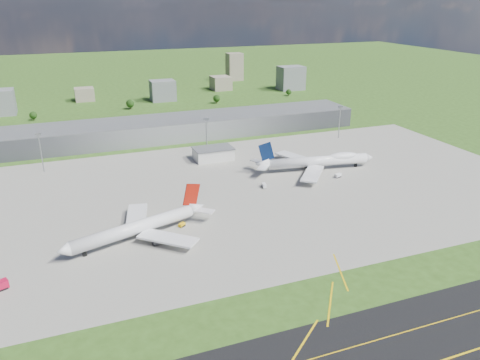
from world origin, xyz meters
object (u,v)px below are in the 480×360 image
object	(u,v)px
airliner_red_twin	(140,227)
airliner_blue_quad	(318,161)
tug_yellow	(182,225)
van_white_near	(264,186)
van_white_far	(338,176)

from	to	relation	value
airliner_red_twin	airliner_blue_quad	xyz separation A→B (m)	(124.13, 52.13, 0.41)
airliner_red_twin	tug_yellow	bearing A→B (deg)	172.82
van_white_near	van_white_far	world-z (taller)	van_white_near
van_white_far	van_white_near	bearing A→B (deg)	160.12
airliner_blue_quad	van_white_far	size ratio (longest dim) A/B	15.87
airliner_red_twin	airliner_blue_quad	size ratio (longest dim) A/B	0.90
airliner_red_twin	airliner_blue_quad	distance (m)	134.64
airliner_blue_quad	van_white_near	xyz separation A→B (m)	(-45.08, -15.99, -4.60)
van_white_near	van_white_far	bearing A→B (deg)	-80.96
tug_yellow	airliner_blue_quad	bearing A→B (deg)	-12.52
airliner_red_twin	van_white_far	distance (m)	133.85
airliner_red_twin	tug_yellow	size ratio (longest dim) A/B	18.27
tug_yellow	van_white_near	world-z (taller)	van_white_near
tug_yellow	van_white_far	size ratio (longest dim) A/B	0.78
van_white_near	van_white_far	size ratio (longest dim) A/B	1.02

